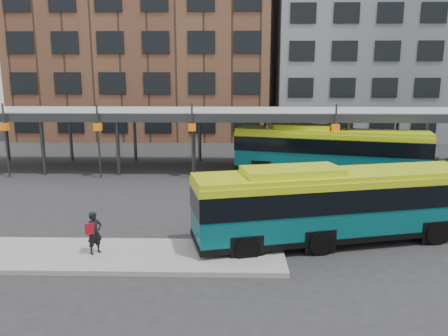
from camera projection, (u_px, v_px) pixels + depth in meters
ground at (241, 230)px, 18.63m from camera, size 120.00×120.00×0.00m
boarding_island at (91, 255)px, 15.81m from camera, size 14.00×3.00×0.18m
canopy at (238, 114)px, 30.42m from camera, size 40.00×6.53×4.80m
building_brick at (147, 34)px, 47.92m from camera, size 26.00×14.00×22.00m
building_grey at (385, 43)px, 47.50m from camera, size 24.00×14.00×20.00m
bus_front at (335, 202)px, 17.07m from camera, size 11.45×4.96×3.09m
bus_rear at (329, 150)px, 28.48m from camera, size 12.47×5.72×3.37m
pedestrian at (94, 233)px, 15.61m from camera, size 0.66×0.66×1.55m
bike_rack at (421, 165)px, 30.09m from camera, size 4.72×1.31×0.98m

